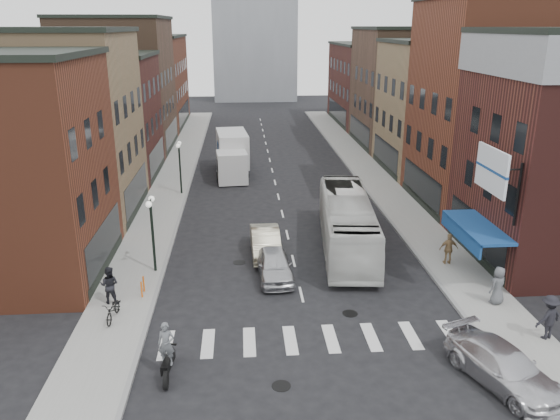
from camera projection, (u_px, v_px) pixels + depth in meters
The scene contains 30 objects.
ground at pixel (304, 304), 25.50m from camera, with size 160.00×160.00×0.00m, color black.
sidewalk_left at pixel (173, 180), 45.67m from camera, with size 3.00×74.00×0.15m, color gray.
sidewalk_right at pixel (373, 176), 46.84m from camera, with size 3.00×74.00×0.15m, color gray.
curb_left at pixel (191, 181), 45.80m from camera, with size 0.20×74.00×0.16m, color gray.
curb_right at pixel (356, 178), 46.76m from camera, with size 0.20×74.00×0.16m, color gray.
crosswalk_stripes at pixel (312, 339), 22.67m from camera, with size 12.00×2.20×0.01m, color silver.
bldg_left_mid_a at pixel (53, 126), 35.72m from camera, with size 10.30×10.20×12.30m.
bldg_left_mid_b at pixel (93, 117), 45.49m from camera, with size 10.30×10.20×10.30m.
bldg_left_far_a at pixel (119, 85), 55.40m from camera, with size 10.30×12.20×13.30m.
bldg_left_far_b at pixel (143, 82), 68.94m from camera, with size 10.30×16.20×11.30m.
bldg_right_mid_a at pixel (499, 106), 37.46m from camera, with size 10.30×10.20×14.30m.
bldg_right_mid_b at pixel (445, 107), 47.39m from camera, with size 10.30×10.20×11.30m.
bldg_right_far_a at pixel (408, 88), 57.62m from camera, with size 10.30×12.20×12.30m.
bldg_right_far_b at pixel (376, 84), 71.16m from camera, with size 10.30×16.20×10.30m.
awning_blue at pixel (474, 228), 27.63m from camera, with size 1.80×5.00×0.78m.
billboard_sign at pixel (493, 171), 24.60m from camera, with size 1.52×3.00×3.70m.
streetlamp_near at pixel (152, 221), 27.84m from camera, with size 0.32×1.22×4.11m.
streetlamp_far at pixel (180, 158), 41.06m from camera, with size 0.32×1.22×4.11m.
bike_rack at pixel (143, 287), 26.03m from camera, with size 0.08×0.68×0.80m.
box_truck at pixel (232, 155), 47.19m from camera, with size 2.97×8.34×3.55m.
motorcycle_rider at pixel (167, 352), 19.94m from camera, with size 0.66×2.22×2.26m.
transit_bus at pixel (347, 223), 31.43m from camera, with size 2.67×11.39×3.17m, color silver.
sedan_left_near at pixel (274, 264), 28.02m from camera, with size 1.73×4.30×1.47m, color #BBBBC0.
sedan_left_far at pixel (266, 242), 30.83m from camera, with size 1.59×4.56×1.50m, color beige.
curb_car at pixel (503, 367), 19.67m from camera, with size 1.97×4.85×1.41m, color silver.
parked_bicycle at pixel (113, 310), 23.79m from camera, with size 0.61×1.75×0.92m, color black.
ped_left_solo at pixel (110, 285), 25.09m from camera, with size 0.87×0.50×1.80m, color black.
ped_right_a at pixel (549, 317), 22.21m from camera, with size 1.24×0.61×1.92m, color black.
ped_right_b at pixel (449, 249), 29.26m from camera, with size 1.01×0.50×1.72m, color #96754C.
ped_right_c at pixel (498, 285), 25.04m from camera, with size 0.88×0.57×1.81m, color #54575B.
Camera 1 is at (-2.76, -22.59, 12.37)m, focal length 35.00 mm.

